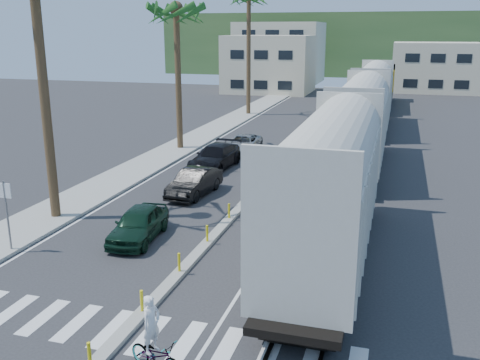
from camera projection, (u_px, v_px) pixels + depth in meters
name	position (u px, v px, depth m)	size (l,w,h in m)	color
ground	(156.00, 300.00, 17.71)	(140.00, 140.00, 0.00)	#28282B
sidewalk	(192.00, 141.00, 43.10)	(3.00, 90.00, 0.15)	gray
rails	(366.00, 143.00, 42.20)	(1.56, 100.00, 0.06)	black
median	(282.00, 162.00, 36.12)	(0.45, 60.00, 0.85)	gray
crosswalk	(127.00, 331.00, 15.86)	(14.00, 2.20, 0.01)	silver
lane_markings	(269.00, 146.00, 41.39)	(9.42, 90.00, 0.01)	silver
freight_train	(366.00, 112.00, 38.92)	(3.00, 60.94, 5.85)	beige
street_sign	(6.00, 206.00, 21.02)	(0.60, 0.08, 3.00)	slate
buildings	(312.00, 59.00, 84.46)	(38.00, 27.00, 10.00)	beige
hillside	(366.00, 44.00, 108.45)	(80.00, 20.00, 12.00)	#385628
car_lead	(138.00, 224.00, 22.69)	(2.06, 4.27, 1.41)	black
car_second	(194.00, 182.00, 28.85)	(1.89, 4.46, 1.43)	black
car_third	(215.00, 157.00, 34.51)	(2.50, 5.37, 1.52)	black
car_rear	(243.00, 143.00, 39.30)	(2.11, 4.49, 1.24)	#9C9EA0
cyclist	(155.00, 348.00, 13.88)	(1.60, 2.08, 2.14)	#9EA0A5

